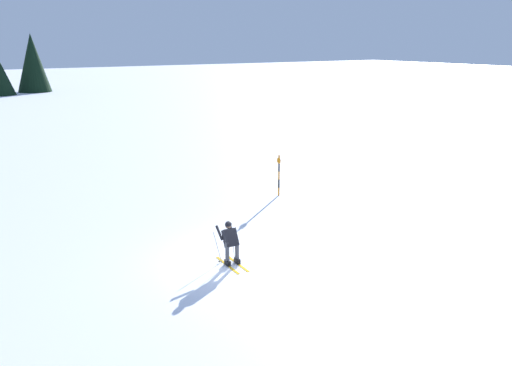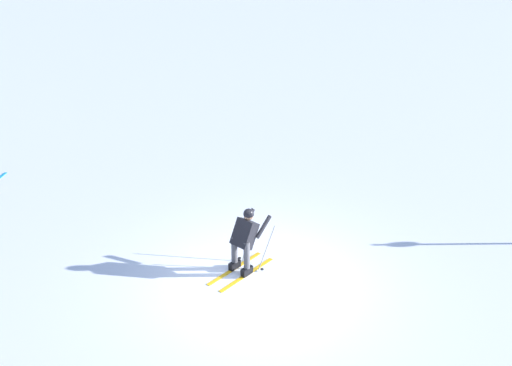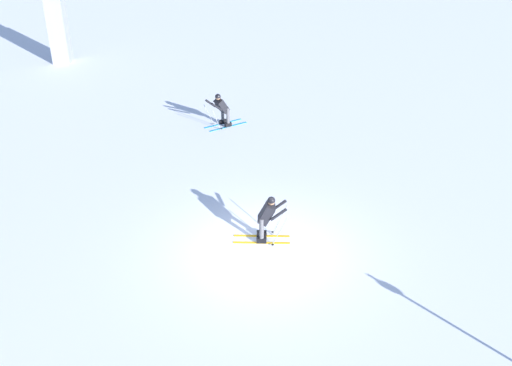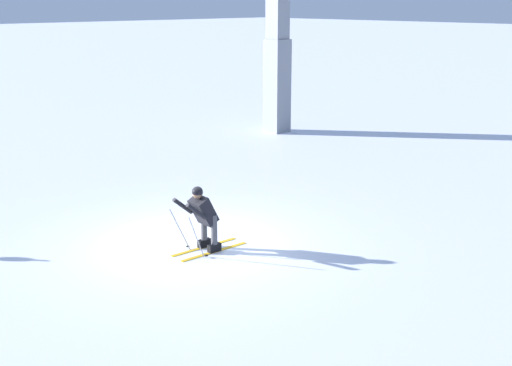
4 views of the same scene
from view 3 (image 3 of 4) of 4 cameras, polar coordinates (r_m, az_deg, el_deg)
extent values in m
plane|color=white|center=(16.03, 0.71, -6.64)|extent=(260.00, 260.00, 0.00)
cube|color=yellow|center=(16.62, 0.56, -5.20)|extent=(0.19, 1.60, 0.01)
cube|color=black|center=(16.57, 0.56, -4.95)|extent=(0.13, 0.29, 0.16)
cylinder|color=#4C4C51|center=(16.36, 0.57, -3.82)|extent=(0.13, 0.13, 0.61)
cube|color=yellow|center=(16.33, 0.54, -5.87)|extent=(0.19, 1.60, 0.01)
cube|color=black|center=(16.28, 0.54, -5.62)|extent=(0.13, 0.29, 0.16)
cylinder|color=#4C4C51|center=(16.07, 0.55, -4.48)|extent=(0.13, 0.13, 0.61)
cube|color=black|center=(16.01, 1.03, -2.98)|extent=(0.45, 0.52, 0.62)
sphere|color=#997051|center=(15.82, 1.51, -1.84)|extent=(0.20, 0.20, 0.20)
sphere|color=black|center=(15.80, 1.51, -1.73)|extent=(0.22, 0.22, 0.22)
cylinder|color=black|center=(16.16, 2.21, -2.26)|extent=(0.11, 0.47, 0.41)
cylinder|color=gray|center=(16.48, 2.26, -3.85)|extent=(0.11, 0.47, 1.04)
cylinder|color=black|center=(16.72, 1.63, -4.81)|extent=(0.07, 0.07, 0.01)
cylinder|color=black|center=(15.76, 2.22, -3.11)|extent=(0.11, 0.47, 0.41)
cylinder|color=gray|center=(16.02, 2.28, -4.90)|extent=(0.17, 0.46, 1.04)
cylinder|color=black|center=(16.18, 1.63, -6.05)|extent=(0.07, 0.07, 0.01)
cube|color=gray|center=(33.54, -18.80, 14.03)|extent=(0.90, 0.90, 3.49)
cube|color=#198CCC|center=(23.75, -2.74, 5.53)|extent=(1.00, 1.54, 0.01)
cube|color=black|center=(23.72, -2.74, 5.73)|extent=(0.24, 0.30, 0.16)
cylinder|color=#4C4C51|center=(23.57, -2.76, 6.62)|extent=(0.13, 0.13, 0.64)
cube|color=#198CCC|center=(24.08, -3.26, 5.85)|extent=(1.00, 1.54, 0.01)
cube|color=black|center=(24.05, -3.26, 6.04)|extent=(0.24, 0.30, 0.16)
cylinder|color=#4C4C51|center=(23.90, -3.29, 6.92)|extent=(0.13, 0.13, 0.64)
cube|color=black|center=(23.51, -3.39, 7.58)|extent=(0.64, 0.68, 0.63)
sphere|color=#997051|center=(23.31, -3.75, 8.36)|extent=(0.21, 0.21, 0.21)
sphere|color=black|center=(23.30, -3.75, 8.44)|extent=(0.23, 0.23, 0.23)
cylinder|color=black|center=(23.12, -3.88, 7.45)|extent=(0.32, 0.45, 0.42)
cylinder|color=gray|center=(23.28, -3.85, 6.10)|extent=(0.37, 0.36, 1.08)
cylinder|color=black|center=(23.46, -3.39, 5.34)|extent=(0.07, 0.07, 0.01)
cylinder|color=black|center=(23.50, -4.46, 7.78)|extent=(0.32, 0.45, 0.42)
cylinder|color=gray|center=(23.72, -4.53, 6.51)|extent=(0.16, 0.47, 1.08)
cylinder|color=black|center=(23.98, -4.19, 5.83)|extent=(0.07, 0.07, 0.01)
camera|label=1|loc=(26.19, -36.71, 18.44)|focal=39.60mm
camera|label=2|loc=(10.48, -42.72, 6.41)|focal=38.53mm
camera|label=4|loc=(25.31, 18.77, 17.15)|focal=46.25mm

